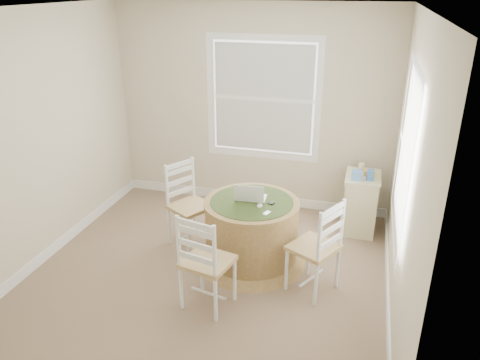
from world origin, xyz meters
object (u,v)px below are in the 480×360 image
(chair_near, at_px, (208,261))
(round_table, at_px, (251,229))
(laptop, at_px, (251,197))
(chair_left, at_px, (191,206))
(corner_chest, at_px, (360,203))
(chair_right, at_px, (314,247))

(chair_near, bearing_deg, round_table, -90.65)
(chair_near, bearing_deg, laptop, -88.47)
(chair_left, relative_size, chair_near, 1.00)
(corner_chest, bearing_deg, chair_left, -154.99)
(laptop, distance_m, corner_chest, 1.53)
(chair_left, bearing_deg, chair_near, -120.47)
(round_table, height_order, chair_near, chair_near)
(round_table, relative_size, chair_right, 1.24)
(round_table, bearing_deg, laptop, 137.50)
(round_table, distance_m, chair_near, 0.86)
(chair_left, xyz_separation_m, corner_chest, (1.84, 0.85, -0.12))
(chair_left, height_order, laptop, chair_left)
(chair_right, height_order, laptop, chair_right)
(chair_near, height_order, laptop, chair_near)
(chair_near, height_order, chair_right, same)
(corner_chest, bearing_deg, chair_right, -106.03)
(chair_near, xyz_separation_m, chair_right, (0.89, 0.50, 0.00))
(chair_right, bearing_deg, chair_near, -32.60)
(round_table, xyz_separation_m, chair_right, (0.69, -0.33, 0.09))
(laptop, bearing_deg, round_table, 114.48)
(laptop, bearing_deg, chair_right, 148.18)
(round_table, bearing_deg, chair_near, -84.46)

